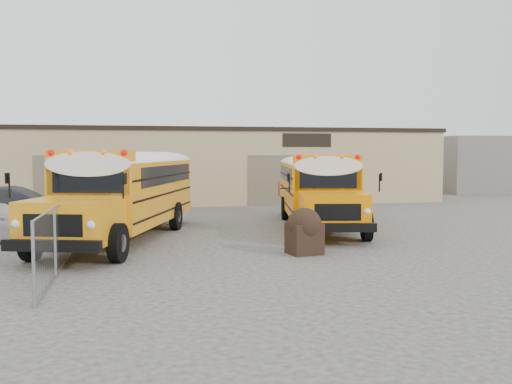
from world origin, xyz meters
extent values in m
plane|color=#393734|center=(0.00, 0.00, 0.00)|extent=(120.00, 120.00, 0.00)
cube|color=tan|center=(0.00, 20.00, 2.25)|extent=(30.00, 10.00, 4.50)
cube|color=black|center=(0.00, 20.00, 4.55)|extent=(30.20, 10.20, 0.25)
cube|color=black|center=(6.00, 14.98, 3.90)|extent=(3.00, 0.08, 0.80)
cube|color=gray|center=(-8.00, 14.98, 1.50)|extent=(3.20, 0.08, 3.00)
cube|color=gray|center=(4.00, 14.98, 1.50)|extent=(3.20, 0.08, 3.00)
cylinder|color=gray|center=(-6.00, -6.00, 0.90)|extent=(0.07, 0.07, 1.80)
cylinder|color=gray|center=(-6.00, -3.00, 0.90)|extent=(0.07, 0.07, 1.80)
cylinder|color=gray|center=(-6.00, 0.00, 0.90)|extent=(0.07, 0.07, 1.80)
cylinder|color=gray|center=(-6.00, 3.00, 0.90)|extent=(0.07, 0.07, 1.80)
cylinder|color=gray|center=(-6.00, 6.00, 0.90)|extent=(0.07, 0.07, 1.80)
cylinder|color=gray|center=(-6.00, 9.00, 0.90)|extent=(0.07, 0.07, 1.80)
cylinder|color=gray|center=(-6.00, 12.00, 0.90)|extent=(0.07, 0.07, 1.80)
cylinder|color=gray|center=(-6.00, 3.00, 1.78)|extent=(0.05, 18.00, 0.05)
cylinder|color=gray|center=(-6.00, 3.00, 0.05)|extent=(0.05, 18.00, 0.05)
cube|color=gray|center=(-6.00, 3.00, 0.90)|extent=(0.02, 18.00, 1.70)
cube|color=gray|center=(24.00, 24.00, 2.20)|extent=(10.00, 8.00, 4.40)
cube|color=orange|center=(-2.25, 10.36, 1.70)|extent=(5.10, 8.81, 2.26)
cube|color=orange|center=(-3.84, 5.21, 1.21)|extent=(3.03, 3.03, 1.27)
cube|color=black|center=(-3.48, 6.38, 2.33)|extent=(2.18, 0.73, 0.83)
cube|color=white|center=(-2.25, 10.36, 2.99)|extent=(5.13, 8.89, 0.44)
cube|color=orange|center=(-3.40, 6.63, 3.03)|extent=(2.74, 1.32, 0.40)
sphere|color=#E50705|center=(-4.58, 6.73, 3.16)|extent=(0.22, 0.22, 0.22)
sphere|color=#E50705|center=(-2.37, 6.04, 3.16)|extent=(0.22, 0.22, 0.22)
sphere|color=orange|center=(-3.97, 6.54, 3.16)|extent=(0.22, 0.22, 0.22)
sphere|color=orange|center=(-2.98, 6.23, 3.16)|extent=(0.22, 0.22, 0.22)
cube|color=black|center=(-4.23, 3.97, 0.70)|extent=(2.65, 1.03, 0.31)
cube|color=black|center=(-0.99, 14.42, 0.70)|extent=(2.64, 1.01, 0.31)
cube|color=black|center=(-2.25, 10.36, 1.62)|extent=(5.09, 8.66, 0.07)
cube|color=black|center=(-2.15, 10.68, 2.33)|extent=(4.74, 7.55, 0.68)
cylinder|color=black|center=(-5.06, 5.71, 0.57)|extent=(0.63, 1.18, 1.14)
cylinder|color=black|center=(-2.55, 4.93, 0.57)|extent=(0.63, 1.18, 1.14)
cylinder|color=black|center=(-3.01, 12.35, 0.57)|extent=(0.63, 1.18, 1.14)
cylinder|color=black|center=(-0.50, 11.57, 0.57)|extent=(0.63, 1.18, 1.14)
cube|color=#FF8A00|center=(4.90, 12.26, 1.61)|extent=(4.03, 8.29, 2.14)
cube|color=#FF8A00|center=(3.96, 7.23, 1.14)|extent=(2.68, 2.68, 1.20)
cube|color=black|center=(4.17, 8.38, 2.21)|extent=(2.12, 0.46, 0.78)
cube|color=white|center=(4.90, 12.26, 2.84)|extent=(4.04, 8.37, 0.42)
cube|color=#FF8A00|center=(4.22, 8.61, 2.87)|extent=(2.61, 0.98, 0.38)
sphere|color=#E50705|center=(3.10, 8.58, 3.00)|extent=(0.21, 0.21, 0.21)
sphere|color=#E50705|center=(5.25, 8.17, 3.00)|extent=(0.21, 0.21, 0.21)
sphere|color=orange|center=(3.69, 8.47, 3.00)|extent=(0.21, 0.21, 0.21)
sphere|color=orange|center=(4.66, 8.29, 3.00)|extent=(0.21, 0.21, 0.21)
cube|color=black|center=(3.73, 6.01, 0.67)|extent=(2.56, 0.70, 0.29)
cube|color=black|center=(5.64, 16.22, 0.67)|extent=(2.55, 0.68, 0.29)
cube|color=black|center=(4.90, 12.26, 1.54)|extent=(4.04, 8.14, 0.06)
cube|color=black|center=(4.96, 12.57, 2.21)|extent=(3.83, 7.06, 0.65)
cylinder|color=black|center=(2.76, 7.57, 0.54)|extent=(0.49, 1.12, 1.09)
cylinder|color=black|center=(5.20, 7.11, 0.54)|extent=(0.49, 1.12, 1.09)
cylinder|color=black|center=(3.97, 14.05, 0.54)|extent=(0.49, 1.12, 1.09)
cylinder|color=black|center=(6.41, 13.59, 0.54)|extent=(0.49, 1.12, 1.09)
cylinder|color=#BF0505|center=(2.65, 9.92, 1.74)|extent=(0.14, 0.58, 0.59)
cube|color=black|center=(1.13, -1.10, 0.49)|extent=(1.12, 1.04, 0.97)
sphere|color=black|center=(1.13, -1.10, 0.92)|extent=(1.07, 1.07, 1.07)
imported|color=black|center=(-9.51, 9.41, 0.81)|extent=(5.02, 2.04, 1.62)
camera|label=1|loc=(-3.86, -18.05, 3.17)|focal=40.00mm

